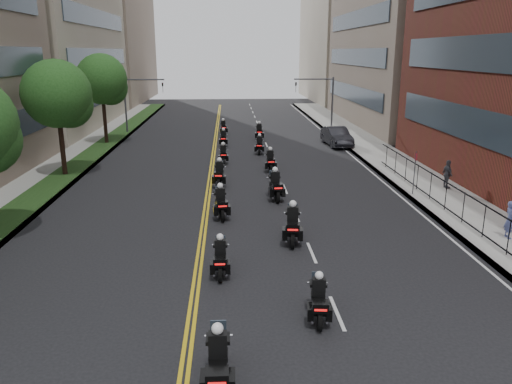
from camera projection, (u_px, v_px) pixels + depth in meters
sidewalk_right at (399, 168)px, 35.69m from camera, size 4.00×90.00×0.15m
sidewalk_left at (58, 172)px, 34.41m from camera, size 4.00×90.00×0.15m
grass_strip at (70, 171)px, 34.43m from camera, size 2.00×90.00×0.04m
building_right_far at (356, 21)px, 83.61m from camera, size 15.00×28.00×26.00m
building_left_far at (93, 20)px, 81.28m from camera, size 16.00×28.00×26.00m
iron_fence at (473, 214)px, 22.92m from camera, size 0.05×28.00×1.50m
street_trees at (27, 108)px, 26.94m from camera, size 4.40×38.40×7.98m
traffic_signal_right at (323, 96)px, 50.91m from camera, size 4.09×0.20×5.60m
traffic_signal_left at (135, 97)px, 49.89m from camera, size 4.09×0.20×5.60m
motorcycle_0 at (218, 365)px, 12.24m from camera, size 0.54×2.38×1.76m
motorcycle_1 at (319, 301)px, 15.52m from camera, size 0.60×2.12×1.56m
motorcycle_2 at (220, 259)px, 18.67m from camera, size 0.49×2.13×1.58m
motorcycle_3 at (293, 226)px, 21.84m from camera, size 0.74×2.52×1.86m
motorcycle_4 at (221, 204)px, 25.10m from camera, size 0.69×2.39×1.76m
motorcycle_5 at (275, 187)px, 28.17m from camera, size 0.64×2.51×1.85m
motorcycle_6 at (219, 175)px, 30.97m from camera, size 0.58×2.43×1.79m
motorcycle_7 at (270, 162)px, 34.86m from camera, size 0.53×2.31×1.71m
motorcycle_8 at (223, 155)px, 37.35m from camera, size 0.50×2.14×1.58m
motorcycle_9 at (259, 146)px, 40.81m from camera, size 0.60×2.25×1.66m
motorcycle_10 at (223, 139)px, 44.09m from camera, size 0.50×2.17×1.60m
motorcycle_11 at (259, 133)px, 47.12m from camera, size 0.56×2.41×1.78m
motorcycle_12 at (223, 128)px, 50.35m from camera, size 0.59×2.18×1.61m
parked_sedan at (337, 136)px, 44.21m from camera, size 2.12×5.11×1.65m
pedestrian_a at (510, 219)px, 21.87m from camera, size 0.44×0.64×1.69m
pedestrian_c at (447, 174)px, 29.88m from camera, size 0.50×1.04×1.72m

